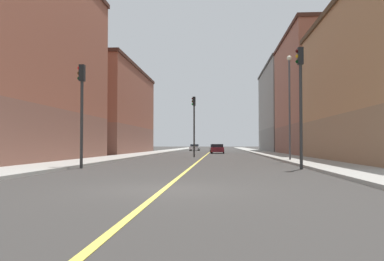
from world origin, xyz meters
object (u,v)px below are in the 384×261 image
(building_left_far, at_px, (292,109))
(building_left_mid, at_px, (324,95))
(traffic_light_right_near, at_px, (82,101))
(car_white, at_px, (195,147))
(traffic_light_left_near, at_px, (300,91))
(traffic_light_median_far, at_px, (194,118))
(street_lamp_left_near, at_px, (290,97))
(building_right_midblock, at_px, (106,111))
(car_silver, at_px, (215,148))
(car_maroon, at_px, (218,149))
(building_right_corner, at_px, (4,58))

(building_left_far, bearing_deg, building_left_mid, -90.00)
(traffic_light_right_near, xyz_separation_m, car_white, (2.54, 59.31, -3.05))
(building_left_mid, relative_size, traffic_light_right_near, 3.27)
(building_left_far, relative_size, traffic_light_left_near, 3.65)
(building_left_far, xyz_separation_m, traffic_light_median_far, (-15.27, -31.22, -3.48))
(street_lamp_left_near, bearing_deg, car_white, 101.54)
(building_right_midblock, bearing_deg, building_left_mid, -11.22)
(traffic_light_right_near, xyz_separation_m, traffic_light_median_far, (4.91, 19.29, 0.26))
(street_lamp_left_near, relative_size, car_silver, 1.78)
(building_left_far, distance_m, car_silver, 15.38)
(building_left_mid, distance_m, car_maroon, 16.15)
(traffic_light_right_near, distance_m, car_white, 59.44)
(traffic_light_median_far, relative_size, car_silver, 1.39)
(traffic_light_left_near, height_order, traffic_light_median_far, traffic_light_left_near)
(street_lamp_left_near, xyz_separation_m, car_maroon, (-5.55, 26.34, -4.20))
(building_right_midblock, height_order, car_silver, building_right_midblock)
(building_left_mid, xyz_separation_m, car_maroon, (-12.98, 6.95, -6.64))
(traffic_light_right_near, distance_m, car_maroon, 36.51)
(building_right_corner, distance_m, traffic_light_median_far, 18.29)
(building_right_midblock, relative_size, car_white, 5.95)
(building_left_mid, distance_m, street_lamp_left_near, 20.91)
(building_right_corner, xyz_separation_m, car_maroon, (15.61, 28.32, -7.04))
(building_left_mid, bearing_deg, building_right_corner, -143.22)
(building_right_corner, height_order, building_right_midblock, building_right_corner)
(building_right_corner, relative_size, street_lamp_left_near, 2.82)
(building_left_mid, height_order, building_left_far, building_left_far)
(building_left_mid, distance_m, traffic_light_right_near, 35.28)
(street_lamp_left_near, relative_size, car_maroon, 1.85)
(building_left_mid, xyz_separation_m, building_right_corner, (-28.59, -21.37, 0.40))
(traffic_light_left_near, bearing_deg, car_white, 98.81)
(traffic_light_left_near, bearing_deg, traffic_light_right_near, 180.00)
(traffic_light_median_far, height_order, car_maroon, traffic_light_median_far)
(building_right_corner, height_order, traffic_light_right_near, building_right_corner)
(building_right_midblock, bearing_deg, car_silver, 40.60)
(building_left_far, distance_m, building_right_corner, 51.78)
(building_right_corner, bearing_deg, car_maroon, 61.13)
(building_left_far, height_order, traffic_light_median_far, building_left_far)
(building_right_midblock, bearing_deg, building_left_far, 29.42)
(street_lamp_left_near, bearing_deg, building_left_far, 79.78)
(building_left_mid, relative_size, car_silver, 4.20)
(building_left_mid, xyz_separation_m, building_right_midblock, (-28.59, 5.67, -1.31))
(traffic_light_left_near, relative_size, traffic_light_median_far, 1.05)
(building_left_far, relative_size, car_maroon, 5.52)
(traffic_light_median_far, relative_size, car_white, 1.47)
(building_right_midblock, xyz_separation_m, traffic_light_left_near, (20.15, -34.39, -1.85))
(traffic_light_right_near, bearing_deg, car_silver, 81.90)
(car_maroon, bearing_deg, car_white, 101.15)
(traffic_light_left_near, distance_m, car_white, 60.12)
(building_left_mid, height_order, car_silver, building_left_mid)
(car_white, bearing_deg, building_left_mid, -60.03)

